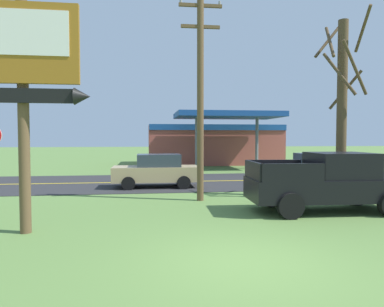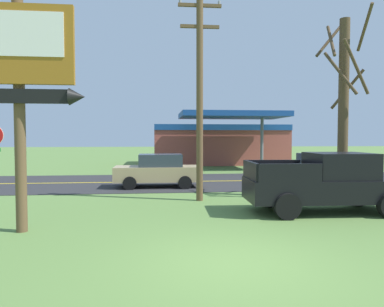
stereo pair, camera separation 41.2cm
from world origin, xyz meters
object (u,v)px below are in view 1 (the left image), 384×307
at_px(motel_sign, 24,69).
at_px(gas_station, 213,143).
at_px(utility_pole, 200,91).
at_px(pickup_black_parked_on_lawn, 329,183).
at_px(car_tan_mid_lane, 157,171).
at_px(bare_tree, 342,103).
at_px(car_silver_near_lane, 316,169).

height_order(motel_sign, gas_station, motel_sign).
relative_size(motel_sign, utility_pole, 0.76).
height_order(utility_pole, gas_station, utility_pole).
relative_size(pickup_black_parked_on_lawn, car_tan_mid_lane, 1.26).
height_order(bare_tree, car_tan_mid_lane, bare_tree).
height_order(motel_sign, car_silver_near_lane, motel_sign).
bearing_deg(car_silver_near_lane, motel_sign, -145.26).
distance_m(motel_sign, car_tan_mid_lane, 9.58).
height_order(gas_station, car_tan_mid_lane, gas_station).
relative_size(utility_pole, car_silver_near_lane, 1.91).
height_order(motel_sign, pickup_black_parked_on_lawn, motel_sign).
distance_m(pickup_black_parked_on_lawn, car_tan_mid_lane, 8.58).
relative_size(car_silver_near_lane, car_tan_mid_lane, 1.00).
bearing_deg(bare_tree, gas_station, 94.76).
bearing_deg(pickup_black_parked_on_lawn, utility_pole, 146.38).
xyz_separation_m(motel_sign, car_silver_near_lane, (11.88, 8.24, -3.34)).
bearing_deg(car_tan_mid_lane, bare_tree, -28.73).
relative_size(utility_pole, pickup_black_parked_on_lawn, 1.52).
xyz_separation_m(utility_pole, gas_station, (4.20, 19.22, -2.32)).
bearing_deg(utility_pole, pickup_black_parked_on_lawn, -33.62).
bearing_deg(utility_pole, car_silver_near_lane, 30.41).
bearing_deg(utility_pole, gas_station, 77.68).
relative_size(motel_sign, car_silver_near_lane, 1.46).
bearing_deg(motel_sign, pickup_black_parked_on_lawn, 10.41).
distance_m(gas_station, pickup_black_parked_on_lawn, 21.86).
relative_size(utility_pole, gas_station, 0.67).
distance_m(bare_tree, pickup_black_parked_on_lawn, 4.29).
bearing_deg(bare_tree, car_silver_near_lane, 76.79).
xyz_separation_m(pickup_black_parked_on_lawn, car_tan_mid_lane, (-5.51, 6.58, -0.13)).
xyz_separation_m(gas_station, car_silver_near_lane, (2.56, -15.26, -1.11)).
bearing_deg(car_tan_mid_lane, car_silver_near_lane, 0.00).
distance_m(utility_pole, bare_tree, 5.82).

